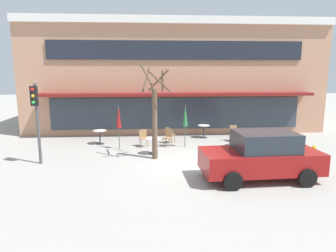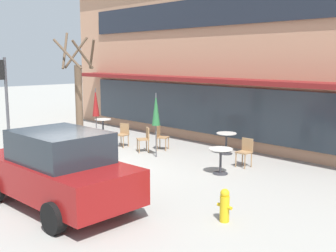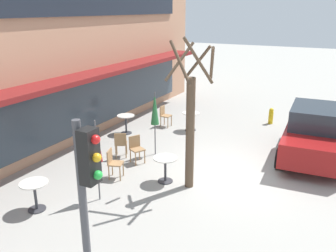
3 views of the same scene
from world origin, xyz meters
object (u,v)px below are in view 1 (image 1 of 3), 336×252
object	(u,v)px
cafe_table_streetside	(100,135)
patio_umbrella_cream_folded	(185,116)
cafe_table_near_wall	(153,144)
patio_umbrella_green_folded	(119,117)
traffic_light_pole	(36,110)
cafe_table_by_tree	(240,137)
cafe_table_mid_patio	(204,129)
cafe_chair_1	(169,134)
cafe_chair_3	(168,136)
street_tree	(155,116)
parked_sedan	(261,156)
cafe_chair_2	(143,137)
fire_hydrant	(314,153)
cafe_chair_0	(234,132)

from	to	relation	value
cafe_table_streetside	patio_umbrella_cream_folded	size ratio (longest dim) A/B	0.35
cafe_table_near_wall	patio_umbrella_green_folded	bearing A→B (deg)	147.40
patio_umbrella_cream_folded	traffic_light_pole	world-z (taller)	traffic_light_pole
cafe_table_by_tree	cafe_table_mid_patio	bearing A→B (deg)	125.31
cafe_chair_1	cafe_chair_3	bearing A→B (deg)	-99.30
cafe_chair_1	cafe_table_by_tree	bearing A→B (deg)	-14.94
cafe_chair_3	traffic_light_pole	world-z (taller)	traffic_light_pole
patio_umbrella_cream_folded	street_tree	distance (m)	2.58
parked_sedan	cafe_table_by_tree	bearing A→B (deg)	81.17
cafe_table_streetside	cafe_chair_2	world-z (taller)	cafe_chair_2
cafe_chair_3	street_tree	xyz separation A→B (m)	(-0.74, -2.23, 1.40)
cafe_table_near_wall	fire_hydrant	world-z (taller)	cafe_table_near_wall
cafe_chair_0	cafe_chair_3	distance (m)	3.87
cafe_table_by_tree	cafe_table_near_wall	bearing A→B (deg)	-165.49
patio_umbrella_cream_folded	patio_umbrella_green_folded	bearing A→B (deg)	-177.05
patio_umbrella_cream_folded	cafe_chair_0	bearing A→B (deg)	21.56
cafe_table_near_wall	traffic_light_pole	world-z (taller)	traffic_light_pole
street_tree	patio_umbrella_cream_folded	bearing A→B (deg)	51.13
parked_sedan	fire_hydrant	world-z (taller)	parked_sedan
parked_sedan	traffic_light_pole	world-z (taller)	traffic_light_pole
cafe_chair_3	patio_umbrella_green_folded	bearing A→B (deg)	-170.86
street_tree	cafe_table_mid_patio	bearing A→B (deg)	53.94
cafe_chair_0	cafe_chair_3	size ratio (longest dim) A/B	1.00
cafe_table_mid_patio	cafe_chair_3	distance (m)	2.91
cafe_table_near_wall	fire_hydrant	size ratio (longest dim) A/B	1.08
patio_umbrella_green_folded	patio_umbrella_cream_folded	world-z (taller)	same
parked_sedan	street_tree	size ratio (longest dim) A/B	1.02
cafe_chair_1	street_tree	world-z (taller)	street_tree
cafe_table_streetside	cafe_table_by_tree	bearing A→B (deg)	-7.63
cafe_table_streetside	street_tree	distance (m)	4.34
cafe_chair_2	street_tree	xyz separation A→B (m)	(0.54, -2.22, 1.40)
cafe_table_mid_patio	parked_sedan	distance (m)	7.03
fire_hydrant	patio_umbrella_cream_folded	bearing A→B (deg)	151.82
cafe_table_near_wall	parked_sedan	world-z (taller)	parked_sedan
cafe_chair_0	street_tree	xyz separation A→B (m)	(-4.50, -3.14, 1.40)
cafe_chair_0	patio_umbrella_cream_folded	bearing A→B (deg)	-158.44
cafe_table_near_wall	cafe_table_mid_patio	size ratio (longest dim) A/B	1.00
cafe_table_mid_patio	patio_umbrella_green_folded	world-z (taller)	patio_umbrella_green_folded
cafe_table_by_tree	fire_hydrant	size ratio (longest dim) A/B	1.08
cafe_table_by_tree	patio_umbrella_cream_folded	world-z (taller)	patio_umbrella_cream_folded
traffic_light_pole	patio_umbrella_cream_folded	bearing A→B (deg)	21.08
cafe_chair_3	cafe_table_near_wall	bearing A→B (deg)	-118.48
cafe_table_by_tree	street_tree	bearing A→B (deg)	-156.91
cafe_table_by_tree	cafe_chair_2	distance (m)	5.07
patio_umbrella_cream_folded	cafe_chair_2	size ratio (longest dim) A/B	2.47
cafe_chair_0	fire_hydrant	world-z (taller)	cafe_chair_0
cafe_table_near_wall	street_tree	size ratio (longest dim) A/B	0.18
cafe_table_streetside	cafe_chair_2	distance (m)	2.45
cafe_table_streetside	cafe_chair_3	distance (m)	3.70
cafe_chair_3	street_tree	world-z (taller)	street_tree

